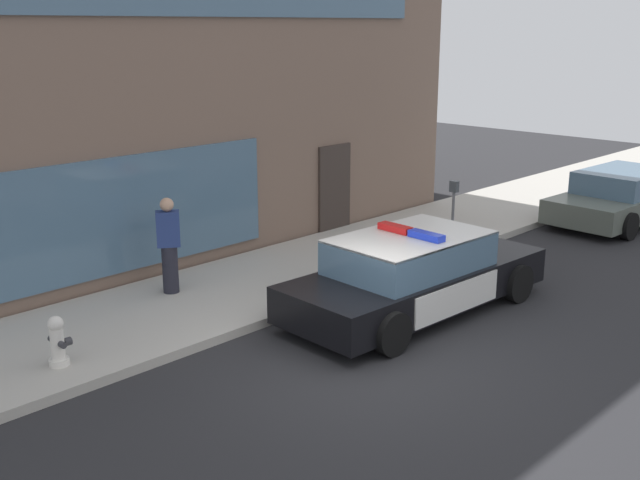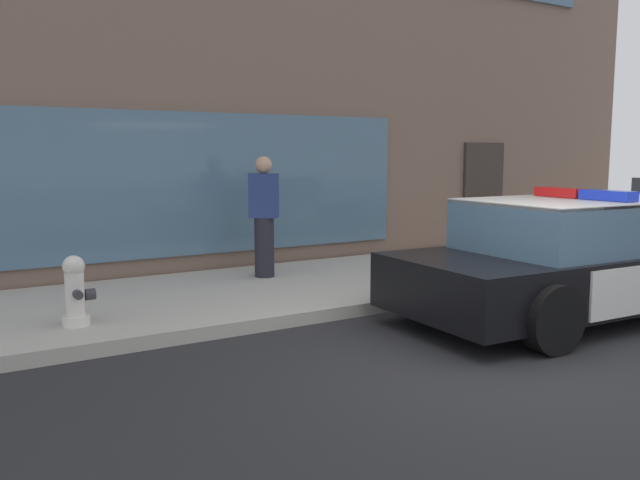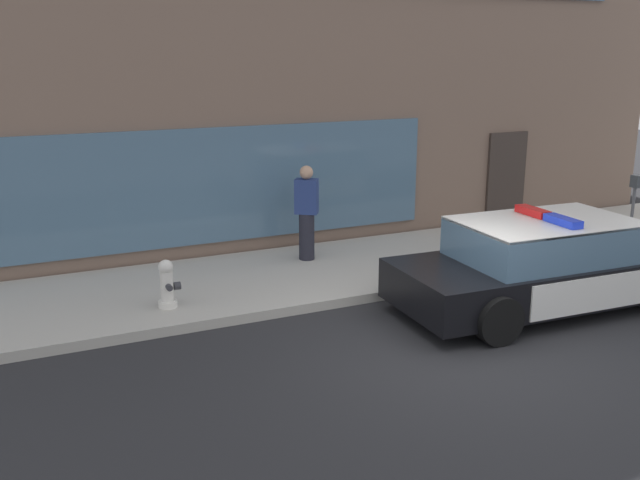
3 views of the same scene
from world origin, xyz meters
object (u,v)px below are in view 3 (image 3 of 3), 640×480
(fire_hydrant, at_px, (167,284))
(parking_meter, at_px, (634,196))
(pedestrian_on_sidewalk, at_px, (307,213))
(police_cruiser, at_px, (551,264))

(fire_hydrant, relative_size, parking_meter, 0.54)
(fire_hydrant, distance_m, pedestrian_on_sidewalk, 3.23)
(police_cruiser, distance_m, parking_meter, 4.14)
(police_cruiser, bearing_deg, pedestrian_on_sidewalk, 128.93)
(police_cruiser, relative_size, parking_meter, 3.81)
(police_cruiser, distance_m, fire_hydrant, 5.77)
(fire_hydrant, distance_m, parking_meter, 9.12)
(pedestrian_on_sidewalk, distance_m, parking_meter, 6.45)
(pedestrian_on_sidewalk, bearing_deg, fire_hydrant, -29.18)
(police_cruiser, height_order, parking_meter, police_cruiser)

